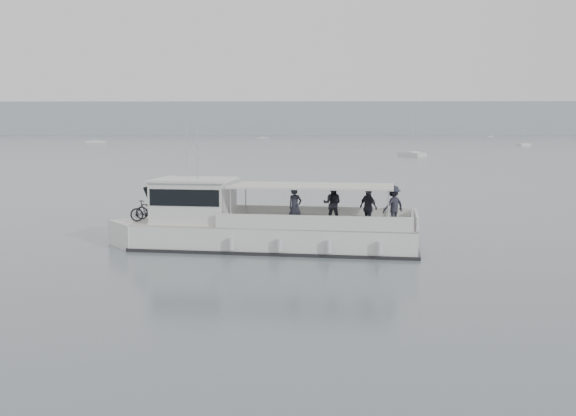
{
  "coord_description": "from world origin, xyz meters",
  "views": [
    {
      "loc": [
        -1.84,
        -24.84,
        4.6
      ],
      "look_at": [
        -2.14,
        -0.33,
        1.6
      ],
      "focal_mm": 40.0,
      "sensor_mm": 36.0,
      "label": 1
    }
  ],
  "objects": [
    {
      "name": "moored_fleet",
      "position": [
        -29.26,
        193.21,
        0.36
      ],
      "size": [
        428.0,
        337.59,
        9.51
      ],
      "color": "silver",
      "rests_on": "ground"
    },
    {
      "name": "tour_boat",
      "position": [
        -3.7,
        -0.18,
        0.85
      ],
      "size": [
        12.43,
        4.54,
        5.17
      ],
      "rotation": [
        0.0,
        0.0,
        -0.14
      ],
      "color": "silver",
      "rests_on": "ground"
    },
    {
      "name": "headland",
      "position": [
        0.0,
        560.0,
        14.0
      ],
      "size": [
        1400.0,
        90.0,
        28.0
      ],
      "primitive_type": "cube",
      "color": "#939EA8",
      "rests_on": "ground"
    },
    {
      "name": "ground",
      "position": [
        0.0,
        0.0,
        0.0
      ],
      "size": [
        1400.0,
        1400.0,
        0.0
      ],
      "primitive_type": "plane",
      "color": "#576067",
      "rests_on": "ground"
    }
  ]
}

